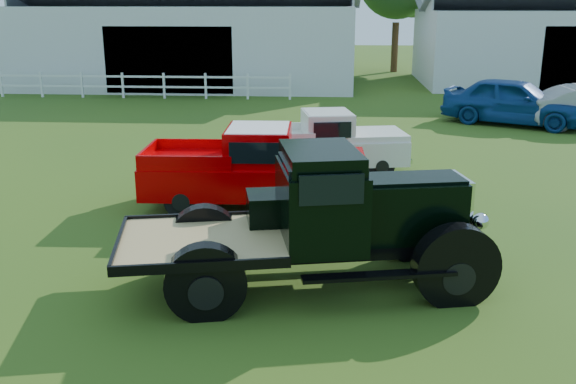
# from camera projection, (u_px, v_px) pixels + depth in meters

# --- Properties ---
(ground) EXTENTS (120.00, 120.00, 0.00)m
(ground) POSITION_uv_depth(u_px,v_px,m) (272.00, 270.00, 11.02)
(ground) COLOR #2E4E17
(shed_left) EXTENTS (18.80, 10.20, 5.60)m
(shed_left) POSITION_uv_depth(u_px,v_px,m) (189.00, 32.00, 35.55)
(shed_left) COLOR #B5B5B5
(shed_left) RESTS_ON ground
(shed_right) EXTENTS (16.80, 9.20, 5.20)m
(shed_right) POSITION_uv_depth(u_px,v_px,m) (571.00, 36.00, 35.18)
(shed_right) COLOR #B5B5B5
(shed_right) RESTS_ON ground
(fence_rail) EXTENTS (14.20, 0.16, 1.20)m
(fence_rail) POSITION_uv_depth(u_px,v_px,m) (143.00, 86.00, 30.50)
(fence_rail) COLOR white
(fence_rail) RESTS_ON ground
(tree_c) EXTENTS (5.40, 5.40, 9.00)m
(tree_c) POSITION_uv_depth(u_px,v_px,m) (397.00, 1.00, 40.97)
(tree_c) COLOR #205721
(tree_c) RESTS_ON ground
(vintage_flatbed) EXTENTS (6.07, 3.37, 2.27)m
(vintage_flatbed) POSITION_uv_depth(u_px,v_px,m) (313.00, 219.00, 10.11)
(vintage_flatbed) COLOR black
(vintage_flatbed) RESTS_ON ground
(red_pickup) EXTENTS (5.10, 2.08, 1.84)m
(red_pickup) POSITION_uv_depth(u_px,v_px,m) (255.00, 167.00, 14.16)
(red_pickup) COLOR #C00003
(red_pickup) RESTS_ON ground
(white_pickup) EXTENTS (4.70, 2.51, 1.64)m
(white_pickup) POSITION_uv_depth(u_px,v_px,m) (324.00, 143.00, 17.02)
(white_pickup) COLOR silver
(white_pickup) RESTS_ON ground
(misc_car_blue) EXTENTS (5.51, 4.22, 1.75)m
(misc_car_blue) POSITION_uv_depth(u_px,v_px,m) (514.00, 101.00, 23.85)
(misc_car_blue) COLOR navy
(misc_car_blue) RESTS_ON ground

